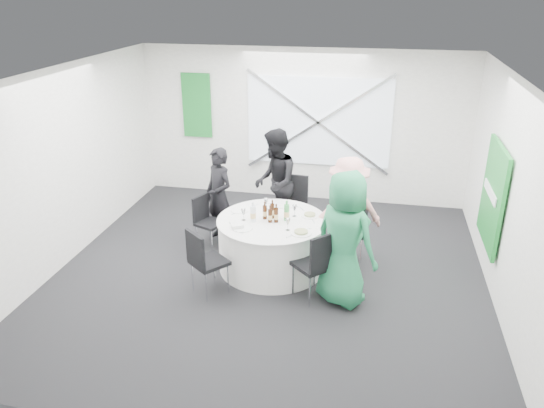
% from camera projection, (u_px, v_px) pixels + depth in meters
% --- Properties ---
extents(floor, '(6.00, 6.00, 0.00)m').
position_uv_depth(floor, '(269.00, 274.00, 7.56)').
color(floor, black).
rests_on(floor, ground).
extents(ceiling, '(6.00, 6.00, 0.00)m').
position_uv_depth(ceiling, '(269.00, 75.00, 6.47)').
color(ceiling, silver).
rests_on(ceiling, wall_back).
extents(wall_back, '(6.00, 0.00, 6.00)m').
position_uv_depth(wall_back, '(302.00, 126.00, 9.72)').
color(wall_back, silver).
rests_on(wall_back, floor).
extents(wall_front, '(6.00, 0.00, 6.00)m').
position_uv_depth(wall_front, '(194.00, 309.00, 4.30)').
color(wall_front, silver).
rests_on(wall_front, floor).
extents(wall_left, '(0.00, 6.00, 6.00)m').
position_uv_depth(wall_left, '(64.00, 167.00, 7.56)').
color(wall_left, silver).
rests_on(wall_left, floor).
extents(wall_right, '(0.00, 6.00, 6.00)m').
position_uv_depth(wall_right, '(509.00, 199.00, 6.46)').
color(wall_right, silver).
rests_on(wall_right, floor).
extents(window_panel, '(2.60, 0.03, 1.60)m').
position_uv_depth(window_panel, '(319.00, 122.00, 9.59)').
color(window_panel, silver).
rests_on(window_panel, wall_back).
extents(window_brace_a, '(2.63, 0.05, 1.84)m').
position_uv_depth(window_brace_a, '(318.00, 122.00, 9.55)').
color(window_brace_a, silver).
rests_on(window_brace_a, window_panel).
extents(window_brace_b, '(2.63, 0.05, 1.84)m').
position_uv_depth(window_brace_b, '(318.00, 122.00, 9.55)').
color(window_brace_b, silver).
rests_on(window_brace_b, window_panel).
extents(green_banner, '(0.55, 0.04, 1.20)m').
position_uv_depth(green_banner, '(197.00, 105.00, 9.92)').
color(green_banner, '#16712C').
rests_on(green_banner, wall_back).
extents(green_sign, '(0.05, 1.20, 1.40)m').
position_uv_depth(green_sign, '(493.00, 196.00, 7.09)').
color(green_sign, '#17812B').
rests_on(green_sign, wall_right).
extents(banquet_table, '(1.56, 1.56, 0.76)m').
position_uv_depth(banquet_table, '(272.00, 244.00, 7.59)').
color(banquet_table, white).
rests_on(banquet_table, floor).
extents(chair_back, '(0.50, 0.51, 1.01)m').
position_uv_depth(chair_back, '(293.00, 202.00, 8.48)').
color(chair_back, black).
rests_on(chair_back, floor).
extents(chair_back_left, '(0.49, 0.49, 0.82)m').
position_uv_depth(chair_back_left, '(206.00, 218.00, 8.19)').
color(chair_back_left, black).
rests_on(chair_back_left, floor).
extents(chair_back_right, '(0.52, 0.51, 0.86)m').
position_uv_depth(chair_back_right, '(353.00, 228.00, 7.78)').
color(chair_back_right, black).
rests_on(chair_back_right, floor).
extents(chair_front_right, '(0.63, 0.63, 0.98)m').
position_uv_depth(chair_front_right, '(317.00, 261.00, 6.73)').
color(chair_front_right, black).
rests_on(chair_front_right, floor).
extents(chair_front_left, '(0.59, 0.60, 0.93)m').
position_uv_depth(chair_front_left, '(204.00, 258.00, 6.86)').
color(chair_front_left, black).
rests_on(chair_front_left, floor).
extents(person_man_back_left, '(0.66, 0.62, 1.51)m').
position_uv_depth(person_man_back_left, '(219.00, 195.00, 8.30)').
color(person_man_back_left, black).
rests_on(person_man_back_left, floor).
extents(person_man_back, '(0.59, 0.91, 1.74)m').
position_uv_depth(person_man_back, '(275.00, 183.00, 8.48)').
color(person_man_back, black).
rests_on(person_man_back, floor).
extents(person_woman_pink, '(1.15, 0.83, 1.62)m').
position_uv_depth(person_woman_pink, '(347.00, 211.00, 7.59)').
color(person_woman_pink, pink).
rests_on(person_woman_pink, floor).
extents(person_woman_green, '(1.04, 0.94, 1.78)m').
position_uv_depth(person_woman_green, '(345.00, 239.00, 6.59)').
color(person_woman_green, '#227E4F').
rests_on(person_woman_green, floor).
extents(plate_back, '(0.29, 0.29, 0.01)m').
position_uv_depth(plate_back, '(285.00, 205.00, 7.91)').
color(plate_back, white).
rests_on(plate_back, banquet_table).
extents(plate_back_left, '(0.26, 0.26, 0.01)m').
position_uv_depth(plate_back_left, '(240.00, 210.00, 7.73)').
color(plate_back_left, white).
rests_on(plate_back_left, banquet_table).
extents(plate_back_right, '(0.24, 0.24, 0.04)m').
position_uv_depth(plate_back_right, '(310.00, 215.00, 7.55)').
color(plate_back_right, white).
rests_on(plate_back_right, banquet_table).
extents(plate_front_right, '(0.28, 0.28, 0.04)m').
position_uv_depth(plate_front_right, '(301.00, 232.00, 7.03)').
color(plate_front_right, white).
rests_on(plate_front_right, banquet_table).
extents(plate_front_left, '(0.28, 0.28, 0.01)m').
position_uv_depth(plate_front_left, '(242.00, 228.00, 7.18)').
color(plate_front_left, white).
rests_on(plate_front_left, banquet_table).
extents(napkin, '(0.20, 0.18, 0.05)m').
position_uv_depth(napkin, '(237.00, 226.00, 7.16)').
color(napkin, white).
rests_on(napkin, plate_front_left).
extents(beer_bottle_a, '(0.06, 0.06, 0.26)m').
position_uv_depth(beer_bottle_a, '(265.00, 212.00, 7.44)').
color(beer_bottle_a, '#3C1C0B').
rests_on(beer_bottle_a, banquet_table).
extents(beer_bottle_b, '(0.06, 0.06, 0.27)m').
position_uv_depth(beer_bottle_b, '(272.00, 211.00, 7.46)').
color(beer_bottle_b, '#3C1C0B').
rests_on(beer_bottle_b, banquet_table).
extents(beer_bottle_c, '(0.06, 0.06, 0.27)m').
position_uv_depth(beer_bottle_c, '(276.00, 215.00, 7.33)').
color(beer_bottle_c, '#3C1C0B').
rests_on(beer_bottle_c, banquet_table).
extents(beer_bottle_d, '(0.06, 0.06, 0.25)m').
position_uv_depth(beer_bottle_d, '(270.00, 216.00, 7.33)').
color(beer_bottle_d, '#3C1C0B').
rests_on(beer_bottle_d, banquet_table).
extents(green_water_bottle, '(0.08, 0.08, 0.29)m').
position_uv_depth(green_water_bottle, '(287.00, 213.00, 7.38)').
color(green_water_bottle, green).
rests_on(green_water_bottle, banquet_table).
extents(clear_water_bottle, '(0.08, 0.08, 0.29)m').
position_uv_depth(clear_water_bottle, '(253.00, 214.00, 7.35)').
color(clear_water_bottle, white).
rests_on(clear_water_bottle, banquet_table).
extents(wine_glass_a, '(0.07, 0.07, 0.17)m').
position_uv_depth(wine_glass_a, '(243.00, 212.00, 7.38)').
color(wine_glass_a, white).
rests_on(wine_glass_a, banquet_table).
extents(wine_glass_b, '(0.07, 0.07, 0.17)m').
position_uv_depth(wine_glass_b, '(266.00, 202.00, 7.73)').
color(wine_glass_b, white).
rests_on(wine_glass_b, banquet_table).
extents(wine_glass_c, '(0.07, 0.07, 0.17)m').
position_uv_depth(wine_glass_c, '(288.00, 222.00, 7.08)').
color(wine_glass_c, white).
rests_on(wine_glass_c, banquet_table).
extents(wine_glass_d, '(0.07, 0.07, 0.17)m').
position_uv_depth(wine_glass_d, '(295.00, 208.00, 7.51)').
color(wine_glass_d, white).
rests_on(wine_glass_d, banquet_table).
extents(fork_a, '(0.08, 0.14, 0.01)m').
position_uv_depth(fork_a, '(313.00, 221.00, 7.40)').
color(fork_a, silver).
rests_on(fork_a, banquet_table).
extents(knife_a, '(0.10, 0.13, 0.01)m').
position_uv_depth(knife_a, '(302.00, 209.00, 7.79)').
color(knife_a, silver).
rests_on(knife_a, banquet_table).
extents(fork_b, '(0.15, 0.03, 0.01)m').
position_uv_depth(fork_b, '(294.00, 206.00, 7.88)').
color(fork_b, silver).
rests_on(fork_b, banquet_table).
extents(knife_b, '(0.15, 0.02, 0.01)m').
position_uv_depth(knife_b, '(269.00, 204.00, 7.97)').
color(knife_b, silver).
rests_on(knife_b, banquet_table).
extents(fork_c, '(0.10, 0.13, 0.01)m').
position_uv_depth(fork_c, '(255.00, 205.00, 7.92)').
color(fork_c, silver).
rests_on(fork_c, banquet_table).
extents(knife_c, '(0.08, 0.14, 0.01)m').
position_uv_depth(knife_c, '(235.00, 213.00, 7.64)').
color(knife_c, silver).
rests_on(knife_c, banquet_table).
extents(fork_d, '(0.12, 0.12, 0.01)m').
position_uv_depth(fork_d, '(232.00, 224.00, 7.29)').
color(fork_d, silver).
rests_on(fork_d, banquet_table).
extents(knife_d, '(0.10, 0.13, 0.01)m').
position_uv_depth(knife_d, '(241.00, 232.00, 7.08)').
color(knife_d, silver).
rests_on(knife_d, banquet_table).
extents(fork_e, '(0.10, 0.13, 0.01)m').
position_uv_depth(fork_e, '(290.00, 236.00, 6.96)').
color(fork_e, silver).
rests_on(fork_e, banquet_table).
extents(knife_e, '(0.11, 0.12, 0.01)m').
position_uv_depth(knife_e, '(307.00, 230.00, 7.14)').
color(knife_e, silver).
rests_on(knife_e, banquet_table).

